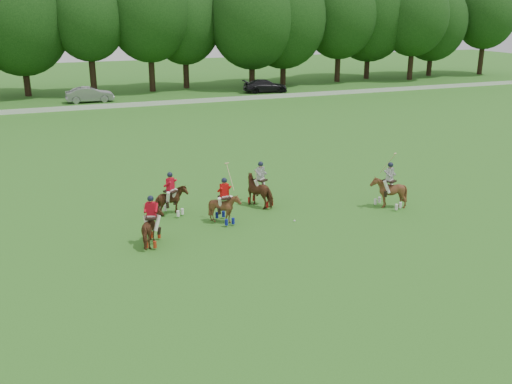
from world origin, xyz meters
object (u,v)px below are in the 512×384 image
object	(u,v)px
polo_red_c	(225,207)
polo_stripe_b	(389,192)
polo_red_a	(152,228)
car_right	(265,86)
car_mid	(90,95)
polo_red_b	(171,200)
polo_ball	(295,221)
polo_stripe_a	(261,190)

from	to	relation	value
polo_red_c	polo_stripe_b	bearing A→B (deg)	-6.71
polo_red_a	car_right	bearing A→B (deg)	61.81
polo_stripe_b	polo_red_c	bearing A→B (deg)	173.29
car_right	polo_red_a	size ratio (longest dim) A/B	2.38
car_mid	polo_red_b	distance (m)	36.13
car_right	polo_red_a	xyz separation A→B (m)	(-21.07, -39.31, 0.02)
polo_red_b	polo_ball	size ratio (longest dim) A/B	23.45
polo_ball	polo_red_a	bearing A→B (deg)	-177.71
polo_red_c	polo_red_b	bearing A→B (deg)	137.74
car_right	polo_stripe_b	distance (m)	40.06
polo_red_b	polo_ball	world-z (taller)	polo_red_b
polo_red_a	polo_stripe_b	size ratio (longest dim) A/B	0.75
polo_red_b	polo_stripe_a	bearing A→B (deg)	-3.36
polo_stripe_a	polo_stripe_b	bearing A→B (deg)	-24.04
polo_red_c	polo_stripe_a	xyz separation A→B (m)	(2.39, 1.59, 0.06)
polo_stripe_a	car_mid	bearing A→B (deg)	97.01
polo_red_b	polo_stripe_b	bearing A→B (deg)	-15.48
polo_stripe_a	polo_ball	world-z (taller)	polo_stripe_a
polo_red_b	polo_red_a	bearing A→B (deg)	-115.76
car_right	polo_red_c	size ratio (longest dim) A/B	1.90
polo_red_b	polo_stripe_b	xyz separation A→B (m)	(10.14, -2.81, 0.09)
polo_red_c	car_right	bearing A→B (deg)	65.27
car_right	polo_red_c	bearing A→B (deg)	162.08
polo_red_c	polo_stripe_b	distance (m)	8.15
polo_stripe_b	car_mid	bearing A→B (deg)	104.66
polo_red_c	polo_stripe_b	xyz separation A→B (m)	(8.10, -0.95, 0.07)
polo_red_a	polo_red_b	size ratio (longest dim) A/B	1.01
polo_red_a	polo_red_c	size ratio (longest dim) A/B	0.80
polo_red_b	polo_ball	xyz separation A→B (m)	(5.05, -2.92, -0.69)
polo_ball	car_mid	bearing A→B (deg)	97.44
polo_stripe_b	polo_red_b	bearing A→B (deg)	164.52
car_right	polo_ball	size ratio (longest dim) A/B	56.58
polo_red_a	polo_red_c	world-z (taller)	polo_red_c
polo_red_a	polo_stripe_b	xyz separation A→B (m)	(11.67, 0.37, 0.07)
car_mid	car_right	world-z (taller)	car_mid
car_right	polo_red_c	distance (m)	41.82
car_right	polo_red_c	world-z (taller)	polo_red_c
car_mid	polo_red_a	distance (m)	39.34
polo_stripe_a	polo_red_a	bearing A→B (deg)	-153.89
polo_red_b	polo_red_c	world-z (taller)	polo_red_c
car_right	polo_red_a	distance (m)	44.61
polo_red_a	polo_stripe_a	distance (m)	6.64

